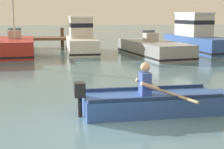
% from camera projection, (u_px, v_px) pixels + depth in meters
% --- Properties ---
extents(ground_plane, '(120.00, 120.00, 0.00)m').
position_uv_depth(ground_plane, '(92.00, 136.00, 6.28)').
color(ground_plane, slate).
extents(rowboat_with_person, '(3.72, 1.87, 1.19)m').
position_uv_depth(rowboat_with_person, '(154.00, 102.00, 7.75)').
color(rowboat_with_person, '#2D519E').
rests_on(rowboat_with_person, ground).
extents(moored_boat_red, '(2.65, 5.19, 3.86)m').
position_uv_depth(moored_boat_red, '(15.00, 47.00, 18.40)').
color(moored_boat_red, '#B72D28').
rests_on(moored_boat_red, ground).
extents(moored_boat_white, '(1.99, 4.80, 2.12)m').
position_uv_depth(moored_boat_white, '(81.00, 39.00, 19.59)').
color(moored_boat_white, white).
rests_on(moored_boat_white, ground).
extents(moored_boat_grey, '(3.35, 5.88, 1.36)m').
position_uv_depth(moored_boat_grey, '(154.00, 49.00, 18.10)').
color(moored_boat_grey, gray).
rests_on(moored_boat_grey, ground).
extents(moored_boat_blue, '(2.83, 6.11, 2.34)m').
position_uv_depth(moored_boat_blue, '(196.00, 37.00, 20.49)').
color(moored_boat_blue, '#2D519E').
rests_on(moored_boat_blue, ground).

